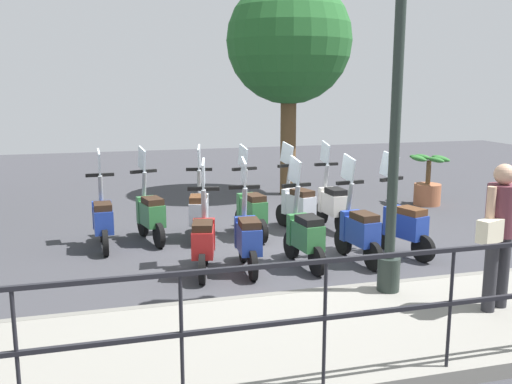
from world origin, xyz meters
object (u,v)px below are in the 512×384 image
(scooter_far_5, at_px, (103,219))
(pedestrian_with_bag, at_px, (500,226))
(scooter_far_0, at_px, (332,203))
(potted_palm, at_px, (428,184))
(scooter_far_3, at_px, (199,210))
(scooter_far_4, at_px, (150,213))
(scooter_near_0, at_px, (403,224))
(scooter_near_4, at_px, (203,240))
(scooter_far_2, at_px, (251,209))
(scooter_near_3, at_px, (248,237))
(scooter_far_1, at_px, (297,204))
(scooter_near_1, at_px, (358,230))
(tree_distant, at_px, (289,42))
(lamp_post_near, at_px, (395,123))
(scooter_near_2, at_px, (304,234))

(scooter_far_5, bearing_deg, pedestrian_with_bag, -137.35)
(pedestrian_with_bag, distance_m, scooter_far_0, 4.24)
(potted_palm, bearing_deg, scooter_far_0, 116.43)
(scooter_far_3, xyz_separation_m, scooter_far_4, (0.02, 0.80, 0.00))
(pedestrian_with_bag, relative_size, scooter_near_0, 1.03)
(pedestrian_with_bag, relative_size, scooter_far_3, 1.03)
(scooter_near_4, height_order, scooter_far_2, same)
(scooter_near_4, bearing_deg, pedestrian_with_bag, -118.39)
(scooter_far_3, distance_m, scooter_far_4, 0.80)
(scooter_near_3, relative_size, scooter_far_0, 1.00)
(scooter_far_1, bearing_deg, scooter_near_1, 172.01)
(pedestrian_with_bag, distance_m, scooter_far_2, 4.42)
(potted_palm, distance_m, scooter_far_1, 3.66)
(scooter_near_3, relative_size, scooter_far_2, 1.00)
(tree_distant, relative_size, scooter_far_3, 3.18)
(lamp_post_near, xyz_separation_m, scooter_far_0, (3.38, -0.70, -1.64))
(tree_distant, height_order, scooter_near_1, tree_distant)
(pedestrian_with_bag, bearing_deg, scooter_far_1, -8.73)
(scooter_near_1, distance_m, scooter_far_3, 2.74)
(pedestrian_with_bag, xyz_separation_m, scooter_far_0, (4.20, 0.12, -0.60))
(lamp_post_near, bearing_deg, scooter_far_0, -11.75)
(tree_distant, relative_size, scooter_far_0, 3.18)
(scooter_near_0, height_order, scooter_far_3, same)
(lamp_post_near, height_order, scooter_near_1, lamp_post_near)
(scooter_near_3, bearing_deg, lamp_post_near, -135.15)
(potted_palm, height_order, scooter_far_4, scooter_far_4)
(scooter_far_0, relative_size, scooter_far_2, 1.00)
(scooter_near_0, relative_size, scooter_far_3, 1.00)
(scooter_far_4, distance_m, scooter_far_5, 0.77)
(scooter_near_3, xyz_separation_m, scooter_far_0, (1.81, -2.01, 0.00))
(scooter_near_4, bearing_deg, scooter_far_1, -34.47)
(lamp_post_near, distance_m, scooter_far_2, 3.72)
(tree_distant, bearing_deg, scooter_far_3, 141.10)
(scooter_near_4, xyz_separation_m, scooter_far_2, (1.64, -1.10, 0.00))
(scooter_far_0, height_order, scooter_far_1, same)
(scooter_far_4, height_order, scooter_far_5, same)
(scooter_near_3, xyz_separation_m, scooter_far_4, (1.84, 1.16, 0.00))
(scooter_near_2, xyz_separation_m, scooter_far_4, (1.89, 1.97, 0.00))
(scooter_far_2, distance_m, scooter_far_3, 0.87)
(scooter_far_1, bearing_deg, scooter_near_2, 147.58)
(pedestrian_with_bag, bearing_deg, scooter_near_0, -25.72)
(scooter_near_3, bearing_deg, scooter_near_1, -86.79)
(scooter_far_2, bearing_deg, scooter_far_4, 75.35)
(lamp_post_near, xyz_separation_m, scooter_far_3, (3.39, 1.67, -1.64))
(scooter_far_2, distance_m, scooter_far_5, 2.40)
(tree_distant, distance_m, scooter_near_0, 5.85)
(scooter_near_1, bearing_deg, scooter_near_0, -86.86)
(scooter_near_0, height_order, scooter_near_1, same)
(scooter_far_4, bearing_deg, scooter_far_0, -103.69)
(scooter_near_0, bearing_deg, tree_distant, -15.53)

